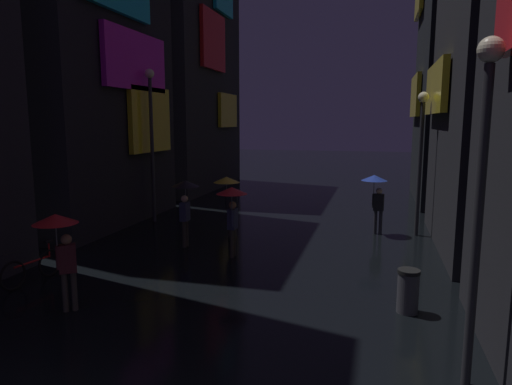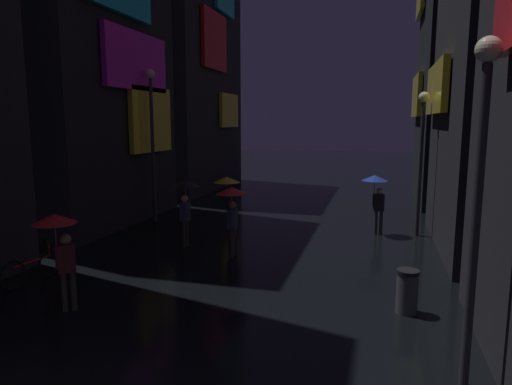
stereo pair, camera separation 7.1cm
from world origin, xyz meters
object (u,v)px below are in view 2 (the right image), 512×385
pedestrian_midstreet_left_yellow (229,190)px  pedestrian_midstreet_centre_blue (376,188)px  pedestrian_far_right_black (185,195)px  streetlamp_right_far (421,146)px  pedestrian_foreground_left_red (232,202)px  trash_bin (407,291)px  pedestrian_foreground_right_red (59,235)px  streetlamp_left_far (152,129)px  bicycle_parked_at_storefront (33,267)px  streetlamp_right_near (479,175)px

pedestrian_midstreet_left_yellow → pedestrian_midstreet_centre_blue: size_ratio=1.00×
pedestrian_far_right_black → streetlamp_right_far: size_ratio=0.43×
pedestrian_foreground_left_red → trash_bin: (4.73, -2.73, -1.20)m
pedestrian_foreground_right_red → streetlamp_right_far: streetlamp_right_far is taller
pedestrian_far_right_black → streetlamp_left_far: bearing=131.6°
pedestrian_foreground_left_red → pedestrian_midstreet_centre_blue: 5.70m
bicycle_parked_at_storefront → trash_bin: bicycle_parked_at_storefront is taller
pedestrian_midstreet_centre_blue → streetlamp_right_far: streetlamp_right_far is taller
streetlamp_right_near → trash_bin: streetlamp_right_near is taller
pedestrian_foreground_right_red → streetlamp_right_far: (7.68, 8.81, 1.48)m
pedestrian_midstreet_centre_blue → trash_bin: size_ratio=2.28×
pedestrian_foreground_right_red → streetlamp_right_near: bearing=-5.5°
streetlamp_right_near → trash_bin: 3.86m
pedestrian_foreground_right_red → pedestrian_midstreet_centre_blue: (6.24, 8.64, 0.00)m
pedestrian_midstreet_left_yellow → pedestrian_far_right_black: same height
pedestrian_foreground_left_red → streetlamp_right_far: 7.04m
pedestrian_foreground_left_red → bicycle_parked_at_storefront: (-4.17, -3.24, -1.28)m
pedestrian_foreground_left_red → streetlamp_left_far: streetlamp_left_far is taller
pedestrian_midstreet_left_yellow → streetlamp_left_far: 4.55m
pedestrian_foreground_left_red → streetlamp_left_far: size_ratio=0.35×
bicycle_parked_at_storefront → streetlamp_left_far: size_ratio=0.30×
pedestrian_foreground_right_red → trash_bin: bearing=14.9°
pedestrian_midstreet_left_yellow → streetlamp_right_far: size_ratio=0.43×
bicycle_parked_at_storefront → streetlamp_right_far: bearing=37.9°
streetlamp_right_far → streetlamp_right_near: size_ratio=0.97×
pedestrian_midstreet_centre_blue → streetlamp_right_near: streetlamp_right_near is taller
bicycle_parked_at_storefront → streetlamp_right_far: (9.60, 7.47, 2.76)m
pedestrian_far_right_black → pedestrian_midstreet_centre_blue: bearing=28.2°
pedestrian_midstreet_left_yellow → pedestrian_foreground_right_red: (-1.38, -6.86, 0.00)m
pedestrian_midstreet_left_yellow → pedestrian_foreground_left_red: 2.44m
pedestrian_foreground_right_red → pedestrian_midstreet_centre_blue: same height
streetlamp_right_far → streetlamp_left_far: streetlamp_left_far is taller
pedestrian_midstreet_centre_blue → streetlamp_left_far: bearing=-179.4°
pedestrian_foreground_right_red → streetlamp_right_far: size_ratio=0.43×
pedestrian_foreground_left_red → streetlamp_right_far: bearing=37.9°
pedestrian_foreground_left_red → bicycle_parked_at_storefront: bearing=-142.1°
pedestrian_far_right_black → streetlamp_right_far: streetlamp_right_far is taller
pedestrian_midstreet_centre_blue → pedestrian_far_right_black: bearing=-151.8°
pedestrian_foreground_left_red → pedestrian_midstreet_centre_blue: same height
pedestrian_midstreet_left_yellow → bicycle_parked_at_storefront: (-3.30, -5.52, -1.28)m
pedestrian_foreground_left_red → pedestrian_far_right_black: (-1.87, 0.92, 0.00)m
pedestrian_midstreet_left_yellow → pedestrian_foreground_left_red: bearing=-69.2°
pedestrian_midstreet_centre_blue → bicycle_parked_at_storefront: 11.02m
pedestrian_far_right_black → bicycle_parked_at_storefront: bearing=-118.9°
pedestrian_midstreet_centre_blue → streetlamp_left_far: 8.80m
pedestrian_midstreet_left_yellow → bicycle_parked_at_storefront: bearing=-120.8°
bicycle_parked_at_storefront → pedestrian_foreground_left_red: bearing=37.9°
pedestrian_foreground_left_red → pedestrian_foreground_right_red: size_ratio=1.00×
streetlamp_right_far → streetlamp_right_near: bearing=-90.0°
pedestrian_foreground_left_red → streetlamp_right_near: 7.76m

